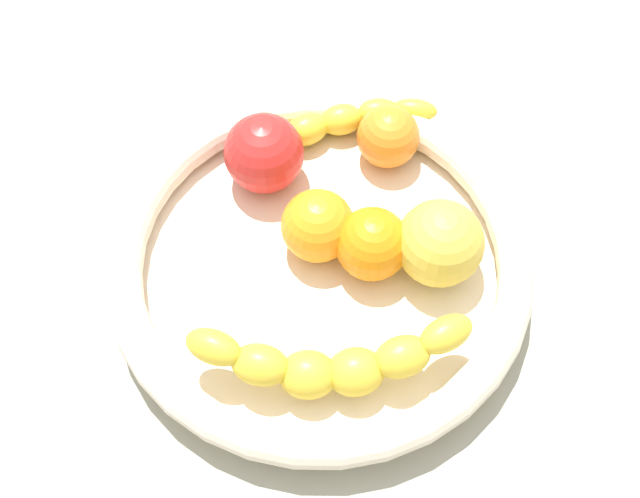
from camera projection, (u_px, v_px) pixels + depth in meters
The scene contains 9 objects.
kitchen_counter at pixel (320, 284), 71.75cm from camera, with size 120.00×120.00×3.00cm, color #9B9D8F.
fruit_bowl at pixel (320, 262), 68.40cm from camera, with size 36.56×36.56×4.70cm.
banana_draped_left at pixel (331, 362), 60.95cm from camera, with size 6.59×23.28×5.15cm.
banana_draped_right at pixel (328, 127), 74.40cm from camera, with size 8.73×20.68×3.38cm.
orange_front at pixel (373, 249), 66.30cm from camera, with size 6.36×6.36×6.36cm, color orange.
orange_mid_left at pixel (313, 226), 67.44cm from camera, with size 6.40×6.40×6.40cm, color orange.
orange_mid_right at pixel (388, 137), 72.81cm from camera, with size 5.85×5.85×5.85cm, color orange.
tomato_red at pixel (264, 153), 70.90cm from camera, with size 7.30×7.30×7.30cm, color red.
apple_yellow at pixel (440, 243), 65.91cm from camera, with size 7.49×7.49×7.49cm, color gold.
Camera 1 is at (34.04, -2.97, 64.67)cm, focal length 44.26 mm.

